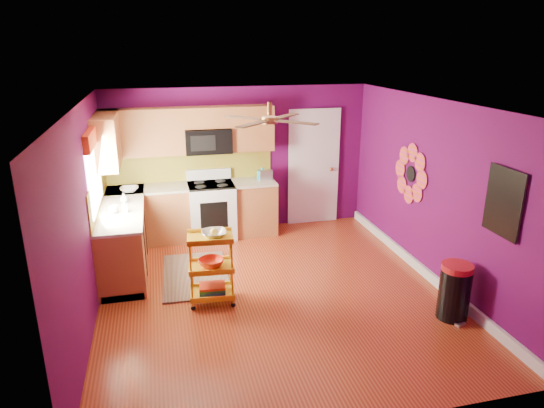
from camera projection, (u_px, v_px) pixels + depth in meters
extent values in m
plane|color=maroon|center=(273.00, 292.00, 6.51)|extent=(5.00, 5.00, 0.00)
cube|color=#53094B|center=(239.00, 160.00, 8.42)|extent=(4.50, 0.04, 2.50)
cube|color=#53094B|center=(349.00, 301.00, 3.81)|extent=(4.50, 0.04, 2.50)
cube|color=#53094B|center=(85.00, 218.00, 5.62)|extent=(0.04, 5.00, 2.50)
cube|color=#53094B|center=(433.00, 192.00, 6.62)|extent=(0.04, 5.00, 2.50)
cube|color=silver|center=(273.00, 104.00, 5.72)|extent=(4.50, 5.00, 0.04)
cube|color=white|center=(423.00, 270.00, 6.99)|extent=(0.05, 4.90, 0.14)
cube|color=brown|center=(124.00, 237.00, 7.18)|extent=(0.60, 2.30, 0.90)
cube|color=brown|center=(194.00, 213.00, 8.21)|extent=(2.80, 0.60, 0.90)
cube|color=beige|center=(121.00, 207.00, 7.03)|extent=(0.63, 2.30, 0.04)
cube|color=beige|center=(193.00, 186.00, 8.06)|extent=(2.80, 0.63, 0.04)
cube|color=black|center=(127.00, 261.00, 7.31)|extent=(0.54, 2.30, 0.10)
cube|color=black|center=(195.00, 234.00, 8.34)|extent=(2.80, 0.54, 0.10)
cube|color=white|center=(212.00, 211.00, 8.25)|extent=(0.76, 0.66, 0.92)
cube|color=black|center=(211.00, 185.00, 8.10)|extent=(0.76, 0.62, 0.03)
cube|color=white|center=(209.00, 174.00, 8.32)|extent=(0.76, 0.06, 0.18)
cube|color=black|center=(214.00, 218.00, 7.95)|extent=(0.45, 0.02, 0.55)
cube|color=brown|center=(142.00, 132.00, 7.74)|extent=(1.32, 0.33, 0.75)
cube|color=brown|center=(251.00, 128.00, 8.13)|extent=(0.72, 0.33, 0.75)
cube|color=brown|center=(207.00, 117.00, 7.90)|extent=(0.76, 0.33, 0.34)
cube|color=brown|center=(107.00, 139.00, 7.18)|extent=(0.33, 1.30, 0.75)
cube|color=black|center=(208.00, 141.00, 7.99)|extent=(0.76, 0.38, 0.40)
cube|color=olive|center=(190.00, 166.00, 8.24)|extent=(2.80, 0.01, 0.51)
cube|color=olive|center=(98.00, 190.00, 6.88)|extent=(0.01, 2.30, 0.51)
cube|color=white|center=(94.00, 171.00, 6.50)|extent=(0.03, 1.20, 1.00)
cube|color=red|center=(92.00, 136.00, 6.35)|extent=(0.08, 1.35, 0.22)
cube|color=white|center=(313.00, 168.00, 8.77)|extent=(0.85, 0.04, 2.05)
cube|color=white|center=(314.00, 169.00, 8.75)|extent=(0.95, 0.02, 2.15)
sphere|color=#BF8C3F|center=(331.00, 169.00, 8.80)|extent=(0.07, 0.07, 0.07)
cylinder|color=black|center=(411.00, 174.00, 7.14)|extent=(0.01, 0.24, 0.24)
cube|color=#19A58F|center=(504.00, 202.00, 5.23)|extent=(0.03, 0.52, 0.72)
cube|color=black|center=(503.00, 202.00, 5.23)|extent=(0.01, 0.56, 0.76)
cylinder|color=#BF8C3F|center=(270.00, 109.00, 5.93)|extent=(0.06, 0.06, 0.16)
cylinder|color=#BF8C3F|center=(270.00, 120.00, 5.98)|extent=(0.20, 0.20, 0.08)
cube|color=#4C2D19|center=(285.00, 116.00, 6.29)|extent=(0.47, 0.47, 0.01)
cube|color=#4C2D19|center=(244.00, 118.00, 6.17)|extent=(0.47, 0.47, 0.01)
cube|color=#4C2D19|center=(253.00, 124.00, 5.67)|extent=(0.47, 0.47, 0.01)
cube|color=#4C2D19|center=(297.00, 122.00, 5.79)|extent=(0.47, 0.47, 0.01)
cube|color=black|center=(196.00, 275.00, 6.97)|extent=(0.97, 1.52, 0.02)
cylinder|color=gold|center=(191.00, 276.00, 5.92)|extent=(0.02, 0.02, 0.87)
cylinder|color=gold|center=(232.00, 273.00, 5.99)|extent=(0.02, 0.02, 0.87)
cylinder|color=gold|center=(191.00, 264.00, 6.25)|extent=(0.02, 0.02, 0.87)
cylinder|color=gold|center=(230.00, 261.00, 6.32)|extent=(0.02, 0.02, 0.87)
sphere|color=black|center=(193.00, 308.00, 6.06)|extent=(0.06, 0.06, 0.06)
sphere|color=black|center=(233.00, 305.00, 6.14)|extent=(0.06, 0.06, 0.06)
sphere|color=black|center=(193.00, 294.00, 6.39)|extent=(0.06, 0.06, 0.06)
sphere|color=black|center=(231.00, 292.00, 6.46)|extent=(0.06, 0.06, 0.06)
cube|color=gold|center=(210.00, 238.00, 5.99)|extent=(0.60, 0.46, 0.03)
cube|color=gold|center=(211.00, 267.00, 6.12)|extent=(0.60, 0.46, 0.03)
cube|color=gold|center=(212.00, 293.00, 6.23)|extent=(0.60, 0.46, 0.03)
imported|color=beige|center=(214.00, 234.00, 5.98)|extent=(0.33, 0.33, 0.08)
sphere|color=yellow|center=(214.00, 232.00, 5.97)|extent=(0.10, 0.10, 0.10)
imported|color=red|center=(211.00, 263.00, 6.10)|extent=(0.34, 0.34, 0.10)
cube|color=navy|center=(212.00, 291.00, 6.22)|extent=(0.35, 0.27, 0.04)
cube|color=#267233|center=(212.00, 288.00, 6.21)|extent=(0.35, 0.27, 0.04)
cube|color=red|center=(212.00, 286.00, 6.20)|extent=(0.35, 0.27, 0.03)
cylinder|color=black|center=(454.00, 294.00, 5.82)|extent=(0.47, 0.47, 0.63)
cylinder|color=#AC181C|center=(458.00, 267.00, 5.71)|extent=(0.37, 0.37, 0.07)
cube|color=beige|center=(460.00, 324.00, 5.74)|extent=(0.14, 0.10, 0.03)
cylinder|color=teal|center=(262.00, 175.00, 8.35)|extent=(0.18, 0.18, 0.16)
sphere|color=teal|center=(262.00, 169.00, 8.32)|extent=(0.06, 0.06, 0.06)
cube|color=beige|center=(266.00, 175.00, 8.31)|extent=(0.22, 0.15, 0.18)
imported|color=#EA3F72|center=(125.00, 206.00, 6.74)|extent=(0.08, 0.08, 0.17)
imported|color=white|center=(124.00, 198.00, 7.13)|extent=(0.12, 0.12, 0.15)
imported|color=white|center=(129.00, 189.00, 7.68)|extent=(0.29, 0.29, 0.07)
imported|color=white|center=(113.00, 209.00, 6.71)|extent=(0.13, 0.13, 0.11)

